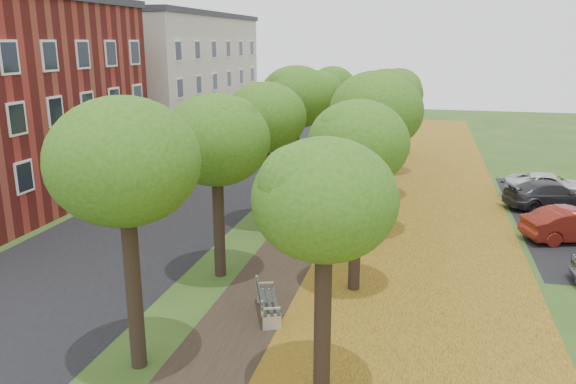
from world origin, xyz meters
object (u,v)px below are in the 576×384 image
Objects in this scene: car_grey at (552,195)px; car_white at (550,186)px; bench at (267,301)px; car_red at (575,225)px.

car_grey reaches higher than car_white.
car_grey is at bearing -58.44° from bench.
bench is at bearing 112.34° from car_red.
car_red is 0.93× the size of car_white.
car_white is (11.10, 16.62, 0.16)m from bench.
car_white is (0.36, 2.17, -0.05)m from car_grey.
bench is 18.00m from car_grey.
car_grey is (0.00, 4.92, -0.02)m from car_red.
car_red is at bearing -176.63° from car_white.
bench is 0.43× the size of car_grey.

